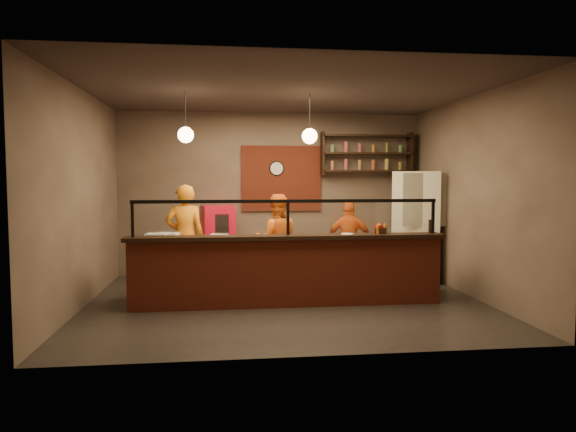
{
  "coord_description": "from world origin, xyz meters",
  "views": [
    {
      "loc": [
        -0.89,
        -7.75,
        1.87
      ],
      "look_at": [
        0.07,
        0.3,
        1.3
      ],
      "focal_mm": 32.0,
      "sensor_mm": 36.0,
      "label": 1
    }
  ],
  "objects": [
    {
      "name": "pendant_right",
      "position": [
        0.4,
        0.2,
        2.55
      ],
      "size": [
        0.24,
        0.24,
        0.77
      ],
      "color": "black",
      "rests_on": "ceiling"
    },
    {
      "name": "worktop",
      "position": [
        0.0,
        0.2,
        0.88
      ],
      "size": [
        4.6,
        0.75,
        0.05
      ],
      "primitive_type": "cube",
      "color": "silver",
      "rests_on": "worktop_cabinet"
    },
    {
      "name": "ceiling",
      "position": [
        0.0,
        0.0,
        3.2
      ],
      "size": [
        6.0,
        6.0,
        0.0
      ],
      "primitive_type": "plane",
      "rotation": [
        3.14,
        0.0,
        0.0
      ],
      "color": "#39302C",
      "rests_on": "wall_back"
    },
    {
      "name": "counter_ledge",
      "position": [
        0.0,
        -0.3,
        1.03
      ],
      "size": [
        4.7,
        0.37,
        0.06
      ],
      "primitive_type": "cube",
      "color": "black",
      "rests_on": "service_counter"
    },
    {
      "name": "prep_tub_b",
      "position": [
        -1.02,
        0.18,
        0.97
      ],
      "size": [
        0.3,
        0.26,
        0.13
      ],
      "primitive_type": "cube",
      "rotation": [
        0.0,
        0.0,
        -0.21
      ],
      "color": "white",
      "rests_on": "worktop"
    },
    {
      "name": "wall_shelving",
      "position": [
        1.9,
        2.32,
        2.4
      ],
      "size": [
        1.84,
        0.28,
        0.85
      ],
      "color": "black",
      "rests_on": "wall_back"
    },
    {
      "name": "fridge",
      "position": [
        2.6,
        1.4,
        1.01
      ],
      "size": [
        1.07,
        1.04,
        2.02
      ],
      "primitive_type": "cube",
      "rotation": [
        0.0,
        0.0,
        -0.38
      ],
      "color": "beige",
      "rests_on": "floor"
    },
    {
      "name": "wall_clock",
      "position": [
        0.1,
        2.46,
        2.1
      ],
      "size": [
        0.3,
        0.04,
        0.3
      ],
      "primitive_type": "cylinder",
      "rotation": [
        1.57,
        0.0,
        0.0
      ],
      "color": "black",
      "rests_on": "wall_back"
    },
    {
      "name": "small_plate",
      "position": [
        0.89,
        -0.3,
        1.07
      ],
      "size": [
        0.23,
        0.23,
        0.01
      ],
      "primitive_type": "cylinder",
      "rotation": [
        0.0,
        0.0,
        -0.37
      ],
      "color": "white",
      "rests_on": "counter_ledge"
    },
    {
      "name": "condiment_caddy",
      "position": [
        1.41,
        -0.27,
        1.11
      ],
      "size": [
        0.19,
        0.15,
        0.09
      ],
      "primitive_type": "cube",
      "rotation": [
        0.0,
        0.0,
        -0.16
      ],
      "color": "black",
      "rests_on": "counter_ledge"
    },
    {
      "name": "prep_tub_c",
      "position": [
        -1.95,
        0.18,
        0.98
      ],
      "size": [
        0.35,
        0.3,
        0.16
      ],
      "primitive_type": "cube",
      "rotation": [
        0.0,
        0.0,
        -0.16
      ],
      "color": "white",
      "rests_on": "worktop"
    },
    {
      "name": "worktop_cabinet",
      "position": [
        0.0,
        0.2,
        0.42
      ],
      "size": [
        4.6,
        0.75,
        0.85
      ],
      "primitive_type": "cube",
      "color": "gray",
      "rests_on": "floor"
    },
    {
      "name": "cook_right",
      "position": [
        1.33,
        1.36,
        0.75
      ],
      "size": [
        0.95,
        0.59,
        1.5
      ],
      "primitive_type": "imported",
      "rotation": [
        0.0,
        0.0,
        2.87
      ],
      "color": "#DA5514",
      "rests_on": "floor"
    },
    {
      "name": "cook_left",
      "position": [
        -1.6,
        1.11,
        0.9
      ],
      "size": [
        0.68,
        0.47,
        1.79
      ],
      "primitive_type": "imported",
      "rotation": [
        0.0,
        0.0,
        3.21
      ],
      "color": "orange",
      "rests_on": "floor"
    },
    {
      "name": "wall_back",
      "position": [
        0.0,
        2.5,
        1.6
      ],
      "size": [
        6.0,
        0.0,
        6.0
      ],
      "primitive_type": "plane",
      "rotation": [
        1.57,
        0.0,
        0.0
      ],
      "color": "#6D5C50",
      "rests_on": "floor"
    },
    {
      "name": "rolling_pin",
      "position": [
        -1.37,
        0.24,
        0.93
      ],
      "size": [
        0.4,
        0.17,
        0.07
      ],
      "primitive_type": "cylinder",
      "rotation": [
        0.0,
        1.57,
        0.26
      ],
      "color": "yellow",
      "rests_on": "worktop"
    },
    {
      "name": "floor",
      "position": [
        0.0,
        0.0,
        0.0
      ],
      "size": [
        6.0,
        6.0,
        0.0
      ],
      "primitive_type": "plane",
      "color": "black",
      "rests_on": "ground"
    },
    {
      "name": "wall_left",
      "position": [
        -3.0,
        0.0,
        1.6
      ],
      "size": [
        0.0,
        5.0,
        5.0
      ],
      "primitive_type": "plane",
      "rotation": [
        1.57,
        0.0,
        1.57
      ],
      "color": "#6D5C50",
      "rests_on": "floor"
    },
    {
      "name": "service_counter",
      "position": [
        0.0,
        -0.3,
        0.5
      ],
      "size": [
        4.6,
        0.25,
        1.0
      ],
      "primitive_type": "cube",
      "color": "maroon",
      "rests_on": "floor"
    },
    {
      "name": "pendant_left",
      "position": [
        -1.5,
        0.2,
        2.55
      ],
      "size": [
        0.24,
        0.24,
        0.77
      ],
      "color": "black",
      "rests_on": "ceiling"
    },
    {
      "name": "prep_tub_a",
      "position": [
        -1.8,
        0.25,
        0.98
      ],
      "size": [
        0.36,
        0.31,
        0.16
      ],
      "primitive_type": "cube",
      "rotation": [
        0.0,
        0.0,
        -0.19
      ],
      "color": "silver",
      "rests_on": "worktop"
    },
    {
      "name": "pizza_dough",
      "position": [
        0.95,
        0.23,
        0.91
      ],
      "size": [
        0.62,
        0.62,
        0.01
      ],
      "primitive_type": "cylinder",
      "rotation": [
        0.0,
        0.0,
        -0.42
      ],
      "color": "silver",
      "rests_on": "worktop"
    },
    {
      "name": "brick_patch",
      "position": [
        0.2,
        2.47,
        1.9
      ],
      "size": [
        1.6,
        0.04,
        1.3
      ],
      "primitive_type": "cube",
      "color": "maroon",
      "rests_on": "wall_back"
    },
    {
      "name": "wall_right",
      "position": [
        3.0,
        0.0,
        1.6
      ],
      "size": [
        0.0,
        5.0,
        5.0
      ],
      "primitive_type": "plane",
      "rotation": [
        1.57,
        0.0,
        -1.57
      ],
      "color": "#6D5C50",
      "rests_on": "floor"
    },
    {
      "name": "sneeze_guard",
      "position": [
        0.0,
        -0.3,
        1.37
      ],
      "size": [
        4.5,
        0.05,
        0.52
      ],
      "color": "white",
      "rests_on": "counter_ledge"
    },
    {
      "name": "red_cooler",
      "position": [
        -1.07,
        2.15,
        0.69
      ],
      "size": [
        0.69,
        0.65,
        1.38
      ],
      "primitive_type": "cube",
      "rotation": [
        0.0,
        0.0,
        0.21
      ],
      "color": "red",
      "rests_on": "floor"
    },
    {
      "name": "cook_mid",
      "position": [
        -0.02,
        1.19,
        0.81
      ],
      "size": [
        0.79,
        0.62,
        1.62
      ],
      "primitive_type": "imported",
      "rotation": [
        0.0,
        0.0,
        3.13
      ],
      "color": "orange",
      "rests_on": "floor"
    },
    {
      "name": "wall_front",
      "position": [
        0.0,
        -2.5,
        1.6
      ],
      "size": [
        6.0,
        0.0,
        6.0
      ],
      "primitive_type": "plane",
      "rotation": [
        -1.57,
        0.0,
        0.0
      ],
      "color": "#6D5C50",
      "rests_on": "floor"
    },
    {
      "name": "pepper_mill",
      "position": [
        2.2,
        -0.24,
        1.16
      ],
      "size": [
        0.06,
        0.06,
        0.2
      ],
      "primitive_type": "cylinder",
      "rotation": [
        0.0,
        0.0,
        0.28
      ],
      "color": "black",
      "rests_on": "counter_ledge"
    }
  ]
}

